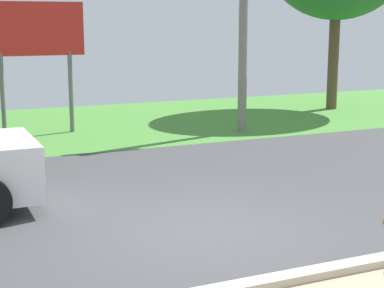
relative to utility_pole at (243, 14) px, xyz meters
name	(u,v)px	position (x,y,z in m)	size (l,w,h in m)	color
ground_plane	(138,186)	(-4.48, -4.19, -3.22)	(40.00, 22.00, 0.20)	#424244
utility_pole	(243,14)	(0.00, 0.00, 0.00)	(1.80, 0.24, 6.01)	gray
roadside_billboard	(35,38)	(-5.20, 1.85, -0.62)	(2.60, 0.12, 3.50)	slate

